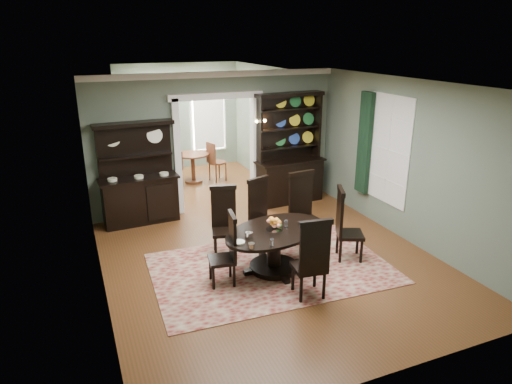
{
  "coord_description": "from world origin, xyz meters",
  "views": [
    {
      "loc": [
        -2.96,
        -6.38,
        3.71
      ],
      "look_at": [
        -0.06,
        0.6,
        1.11
      ],
      "focal_mm": 32.0,
      "sensor_mm": 36.0,
      "label": 1
    }
  ],
  "objects_px": {
    "dining_table": "(274,242)",
    "parlor_table": "(193,164)",
    "sideboard": "(139,188)",
    "welsh_dresser": "(289,163)"
  },
  "relations": [
    {
      "from": "sideboard",
      "to": "parlor_table",
      "type": "distance_m",
      "value": 2.81
    },
    {
      "from": "sideboard",
      "to": "parlor_table",
      "type": "height_order",
      "value": "sideboard"
    },
    {
      "from": "welsh_dresser",
      "to": "sideboard",
      "type": "bearing_deg",
      "value": 175.33
    },
    {
      "from": "dining_table",
      "to": "parlor_table",
      "type": "distance_m",
      "value": 5.19
    },
    {
      "from": "dining_table",
      "to": "parlor_table",
      "type": "xyz_separation_m",
      "value": [
        0.03,
        5.19,
        0.01
      ]
    },
    {
      "from": "dining_table",
      "to": "sideboard",
      "type": "bearing_deg",
      "value": 99.6
    },
    {
      "from": "dining_table",
      "to": "welsh_dresser",
      "type": "bearing_deg",
      "value": 39.58
    },
    {
      "from": "sideboard",
      "to": "welsh_dresser",
      "type": "distance_m",
      "value": 3.43
    },
    {
      "from": "dining_table",
      "to": "welsh_dresser",
      "type": "relative_size",
      "value": 0.86
    },
    {
      "from": "sideboard",
      "to": "welsh_dresser",
      "type": "height_order",
      "value": "welsh_dresser"
    }
  ]
}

